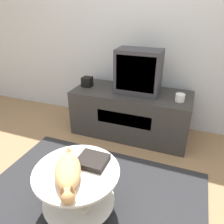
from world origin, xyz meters
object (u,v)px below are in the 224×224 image
object	(u,v)px
dvd_box	(92,161)
speaker	(87,82)
tv	(138,72)
cat	(68,172)

from	to	relation	value
dvd_box	speaker	bearing A→B (deg)	118.17
speaker	dvd_box	xyz separation A→B (m)	(0.62, -1.16, -0.17)
tv	speaker	xyz separation A→B (m)	(-0.64, -0.01, -0.19)
tv	dvd_box	bearing A→B (deg)	-90.99
cat	speaker	bearing A→B (deg)	170.86
speaker	cat	size ratio (longest dim) A/B	0.23
dvd_box	cat	distance (m)	0.23
tv	dvd_box	world-z (taller)	tv
cat	dvd_box	bearing A→B (deg)	128.83
tv	cat	bearing A→B (deg)	-94.07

